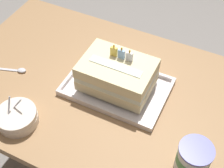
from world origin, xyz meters
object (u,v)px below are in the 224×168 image
object	(u,v)px
foil_tray	(117,87)
serving_spoon_near_tray	(19,70)
ice_cream_tub	(193,158)
bowl_stack	(17,117)
birthday_cake	(117,74)

from	to	relation	value
foil_tray	serving_spoon_near_tray	xyz separation A→B (m)	(-0.39, -0.09, -0.00)
ice_cream_tub	serving_spoon_near_tray	size ratio (longest dim) A/B	0.91
foil_tray	bowl_stack	bearing A→B (deg)	-130.19
foil_tray	bowl_stack	size ratio (longest dim) A/B	2.69
bowl_stack	serving_spoon_near_tray	xyz separation A→B (m)	(-0.15, 0.20, -0.02)
birthday_cake	foil_tray	bearing A→B (deg)	-90.00
foil_tray	ice_cream_tub	distance (m)	0.39
birthday_cake	bowl_stack	distance (m)	0.38
serving_spoon_near_tray	ice_cream_tub	bearing A→B (deg)	-7.86
birthday_cake	bowl_stack	bearing A→B (deg)	-130.18
birthday_cake	ice_cream_tub	distance (m)	0.39
ice_cream_tub	serving_spoon_near_tray	world-z (taller)	ice_cream_tub
bowl_stack	ice_cream_tub	bearing A→B (deg)	9.30
bowl_stack	birthday_cake	bearing A→B (deg)	49.82
foil_tray	birthday_cake	world-z (taller)	birthday_cake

